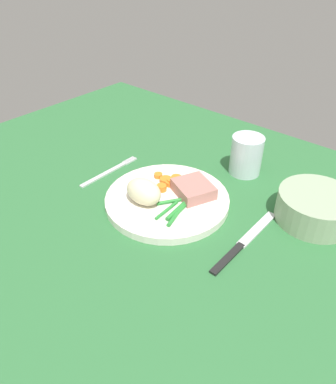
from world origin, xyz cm
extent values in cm
cube|color=#2D6B38|center=(0.00, 0.00, 1.00)|extent=(120.00, 90.00, 2.00)
cylinder|color=white|center=(2.35, 0.26, 2.80)|extent=(25.30, 25.30, 1.60)
cube|color=#B2756B|center=(5.77, 4.25, 4.84)|extent=(9.82, 9.37, 2.47)
ellipsoid|color=beige|center=(0.07, -4.29, 6.08)|extent=(7.79, 5.32, 4.97)
cylinder|color=orange|center=(-3.85, 4.14, 4.05)|extent=(1.83, 1.83, 0.90)
cylinder|color=orange|center=(0.39, 0.95, 4.23)|extent=(2.09, 2.09, 1.26)
cylinder|color=orange|center=(-0.41, 3.96, 4.23)|extent=(1.81, 1.81, 1.26)
cylinder|color=orange|center=(-0.01, 5.73, 4.12)|extent=(2.30, 2.30, 1.05)
cylinder|color=orange|center=(-1.45, 3.89, 4.05)|extent=(2.59, 2.59, 0.90)
cylinder|color=orange|center=(-0.38, 3.51, 4.10)|extent=(2.07, 2.07, 1.00)
cylinder|color=#2D8C38|center=(5.45, -3.69, 3.91)|extent=(0.97, 6.63, 0.62)
cylinder|color=#2D8C38|center=(7.29, -0.74, 3.93)|extent=(1.60, 7.51, 0.65)
cylinder|color=#2D8C38|center=(7.00, -2.09, 4.03)|extent=(1.67, 7.60, 0.86)
cylinder|color=#2D8C38|center=(7.68, -3.31, 3.98)|extent=(2.76, 7.58, 0.77)
cylinder|color=#2D8C38|center=(4.60, -0.57, 3.96)|extent=(4.38, 6.20, 0.72)
cube|color=silver|center=(-15.53, -1.74, 2.20)|extent=(1.00, 13.00, 0.40)
cube|color=silver|center=(-16.13, 6.56, 2.20)|extent=(0.24, 3.60, 0.40)
cube|color=silver|center=(-15.73, 6.56, 2.20)|extent=(0.24, 3.60, 0.40)
cube|color=silver|center=(-15.33, 6.56, 2.20)|extent=(0.24, 3.60, 0.40)
cube|color=silver|center=(-14.93, 6.56, 2.20)|extent=(0.24, 3.60, 0.40)
cube|color=black|center=(20.57, -5.24, 2.20)|extent=(1.30, 9.00, 0.64)
cube|color=silver|center=(20.57, 4.76, 2.20)|extent=(1.70, 12.00, 0.40)
cylinder|color=silver|center=(8.06, 20.72, 6.47)|extent=(7.17, 7.17, 8.93)
cylinder|color=silver|center=(8.06, 20.72, 4.87)|extent=(6.60, 6.60, 5.74)
cylinder|color=#99B28C|center=(27.05, 14.67, 4.85)|extent=(14.61, 14.61, 5.70)
cylinder|color=#4C8C42|center=(27.05, 14.67, 6.13)|extent=(12.41, 12.41, 3.13)
camera|label=1|loc=(41.18, -44.46, 47.08)|focal=33.68mm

